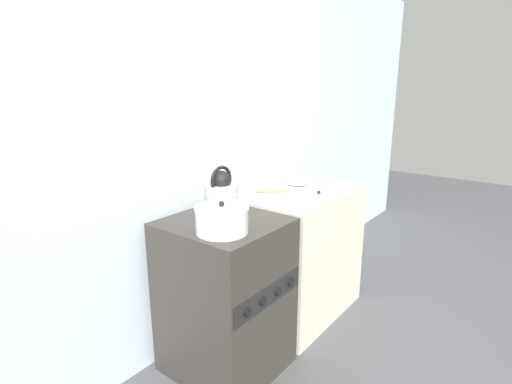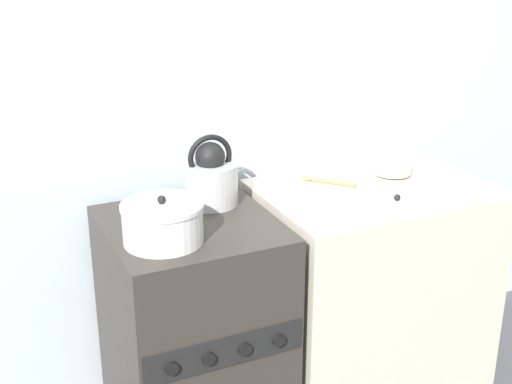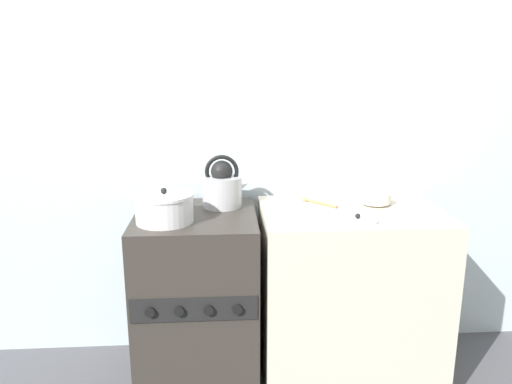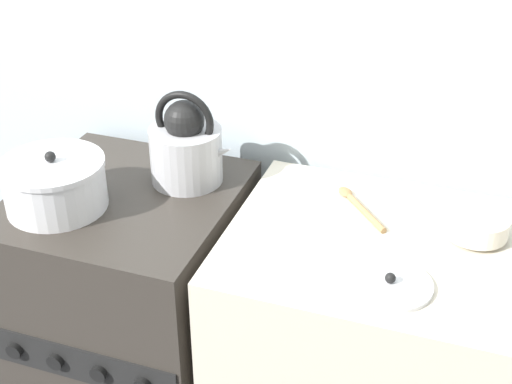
{
  "view_description": "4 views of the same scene",
  "coord_description": "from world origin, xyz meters",
  "px_view_note": "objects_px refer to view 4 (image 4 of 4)",
  "views": [
    {
      "loc": [
        -1.47,
        -1.06,
        1.58
      ],
      "look_at": [
        0.32,
        0.33,
        0.97
      ],
      "focal_mm": 28.0,
      "sensor_mm": 36.0,
      "label": 1
    },
    {
      "loc": [
        -0.74,
        -1.81,
        1.86
      ],
      "look_at": [
        0.25,
        0.3,
        0.96
      ],
      "focal_mm": 50.0,
      "sensor_mm": 36.0,
      "label": 2
    },
    {
      "loc": [
        0.13,
        -1.97,
        1.57
      ],
      "look_at": [
        0.29,
        0.27,
        1.0
      ],
      "focal_mm": 35.0,
      "sensor_mm": 36.0,
      "label": 3
    },
    {
      "loc": [
        0.87,
        -1.11,
        1.86
      ],
      "look_at": [
        0.36,
        0.34,
        0.94
      ],
      "focal_mm": 50.0,
      "sensor_mm": 36.0,
      "label": 4
    }
  ],
  "objects_px": {
    "cooking_pot": "(55,184)",
    "loose_pot_lid": "(390,284)",
    "kettle": "(186,147)",
    "enamel_bowl": "(477,225)",
    "stove": "(137,323)"
  },
  "relations": [
    {
      "from": "cooking_pot",
      "to": "loose_pot_lid",
      "type": "distance_m",
      "value": 0.87
    },
    {
      "from": "loose_pot_lid",
      "to": "kettle",
      "type": "bearing_deg",
      "value": 154.5
    },
    {
      "from": "stove",
      "to": "loose_pot_lid",
      "type": "relative_size",
      "value": 4.71
    },
    {
      "from": "kettle",
      "to": "enamel_bowl",
      "type": "xyz_separation_m",
      "value": [
        0.77,
        -0.03,
        -0.06
      ]
    },
    {
      "from": "enamel_bowl",
      "to": "loose_pot_lid",
      "type": "xyz_separation_m",
      "value": [
        -0.16,
        -0.26,
        -0.03
      ]
    },
    {
      "from": "stove",
      "to": "cooking_pot",
      "type": "relative_size",
      "value": 3.35
    },
    {
      "from": "enamel_bowl",
      "to": "loose_pot_lid",
      "type": "bearing_deg",
      "value": -121.85
    },
    {
      "from": "enamel_bowl",
      "to": "loose_pot_lid",
      "type": "relative_size",
      "value": 0.8
    },
    {
      "from": "stove",
      "to": "kettle",
      "type": "height_order",
      "value": "kettle"
    },
    {
      "from": "enamel_bowl",
      "to": "loose_pot_lid",
      "type": "height_order",
      "value": "enamel_bowl"
    },
    {
      "from": "stove",
      "to": "cooking_pot",
      "type": "height_order",
      "value": "cooking_pot"
    },
    {
      "from": "stove",
      "to": "loose_pot_lid",
      "type": "distance_m",
      "value": 0.88
    },
    {
      "from": "kettle",
      "to": "enamel_bowl",
      "type": "distance_m",
      "value": 0.77
    },
    {
      "from": "kettle",
      "to": "loose_pot_lid",
      "type": "height_order",
      "value": "kettle"
    },
    {
      "from": "stove",
      "to": "cooking_pot",
      "type": "distance_m",
      "value": 0.53
    }
  ]
}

